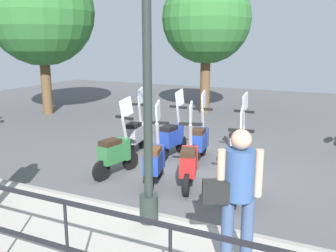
{
  "coord_description": "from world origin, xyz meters",
  "views": [
    {
      "loc": [
        -6.66,
        -2.74,
        2.64
      ],
      "look_at": [
        0.2,
        0.5,
        0.9
      ],
      "focal_mm": 40.0,
      "sensor_mm": 36.0,
      "label": 1
    }
  ],
  "objects_px": {
    "tree_large": "(41,12)",
    "scooter_near_3": "(116,152)",
    "scooter_near_2": "(155,160)",
    "scooter_far_3": "(136,133)",
    "scooter_far_1": "(200,140)",
    "scooter_near_1": "(189,162)",
    "scooter_far_2": "(172,137)",
    "scooter_far_0": "(239,143)",
    "tree_distant": "(206,19)",
    "lamp_post_near": "(147,77)",
    "scooter_near_0": "(238,172)",
    "pedestrian_with_bag": "(237,189)"
  },
  "relations": [
    {
      "from": "tree_large",
      "to": "scooter_far_0",
      "type": "distance_m",
      "value": 8.92
    },
    {
      "from": "tree_large",
      "to": "scooter_near_0",
      "type": "distance_m",
      "value": 9.98
    },
    {
      "from": "scooter_near_0",
      "to": "scooter_far_3",
      "type": "height_order",
      "value": "same"
    },
    {
      "from": "scooter_near_2",
      "to": "pedestrian_with_bag",
      "type": "bearing_deg",
      "value": -150.38
    },
    {
      "from": "tree_distant",
      "to": "scooter_far_0",
      "type": "relative_size",
      "value": 3.24
    },
    {
      "from": "scooter_far_3",
      "to": "tree_distant",
      "type": "bearing_deg",
      "value": -4.47
    },
    {
      "from": "scooter_near_0",
      "to": "scooter_near_1",
      "type": "height_order",
      "value": "same"
    },
    {
      "from": "pedestrian_with_bag",
      "to": "tree_large",
      "type": "xyz_separation_m",
      "value": [
        6.68,
        8.89,
        2.52
      ]
    },
    {
      "from": "scooter_near_1",
      "to": "tree_large",
      "type": "bearing_deg",
      "value": 42.01
    },
    {
      "from": "lamp_post_near",
      "to": "scooter_near_2",
      "type": "bearing_deg",
      "value": 24.73
    },
    {
      "from": "scooter_near_1",
      "to": "scooter_far_2",
      "type": "height_order",
      "value": "same"
    },
    {
      "from": "scooter_far_2",
      "to": "scooter_far_3",
      "type": "distance_m",
      "value": 0.92
    },
    {
      "from": "tree_large",
      "to": "scooter_near_3",
      "type": "height_order",
      "value": "tree_large"
    },
    {
      "from": "scooter_far_0",
      "to": "scooter_far_1",
      "type": "relative_size",
      "value": 1.0
    },
    {
      "from": "lamp_post_near",
      "to": "scooter_near_2",
      "type": "height_order",
      "value": "lamp_post_near"
    },
    {
      "from": "scooter_near_1",
      "to": "scooter_near_0",
      "type": "bearing_deg",
      "value": -114.31
    },
    {
      "from": "lamp_post_near",
      "to": "scooter_near_3",
      "type": "relative_size",
      "value": 2.96
    },
    {
      "from": "tree_large",
      "to": "scooter_far_3",
      "type": "relative_size",
      "value": 3.56
    },
    {
      "from": "scooter_near_3",
      "to": "scooter_far_3",
      "type": "height_order",
      "value": "same"
    },
    {
      "from": "lamp_post_near",
      "to": "scooter_far_1",
      "type": "height_order",
      "value": "lamp_post_near"
    },
    {
      "from": "scooter_near_1",
      "to": "scooter_far_3",
      "type": "distance_m",
      "value": 2.44
    },
    {
      "from": "scooter_far_1",
      "to": "scooter_near_1",
      "type": "bearing_deg",
      "value": -174.32
    },
    {
      "from": "tree_distant",
      "to": "scooter_near_1",
      "type": "bearing_deg",
      "value": -162.39
    },
    {
      "from": "scooter_near_1",
      "to": "scooter_near_3",
      "type": "distance_m",
      "value": 1.56
    },
    {
      "from": "tree_large",
      "to": "tree_distant",
      "type": "bearing_deg",
      "value": -63.01
    },
    {
      "from": "tree_distant",
      "to": "lamp_post_near",
      "type": "bearing_deg",
      "value": -165.05
    },
    {
      "from": "scooter_near_2",
      "to": "scooter_far_2",
      "type": "distance_m",
      "value": 1.77
    },
    {
      "from": "scooter_near_1",
      "to": "scooter_far_3",
      "type": "height_order",
      "value": "same"
    },
    {
      "from": "scooter_near_0",
      "to": "scooter_far_1",
      "type": "height_order",
      "value": "same"
    },
    {
      "from": "scooter_near_2",
      "to": "scooter_far_3",
      "type": "distance_m",
      "value": 2.11
    },
    {
      "from": "scooter_far_0",
      "to": "tree_distant",
      "type": "bearing_deg",
      "value": 28.36
    },
    {
      "from": "tree_distant",
      "to": "scooter_far_2",
      "type": "height_order",
      "value": "tree_distant"
    },
    {
      "from": "tree_distant",
      "to": "scooter_far_2",
      "type": "relative_size",
      "value": 3.24
    },
    {
      "from": "tree_large",
      "to": "scooter_far_1",
      "type": "distance_m",
      "value": 8.2
    },
    {
      "from": "scooter_near_1",
      "to": "scooter_near_2",
      "type": "distance_m",
      "value": 0.64
    },
    {
      "from": "scooter_far_1",
      "to": "tree_large",
      "type": "bearing_deg",
      "value": 60.02
    },
    {
      "from": "pedestrian_with_bag",
      "to": "scooter_near_0",
      "type": "height_order",
      "value": "pedestrian_with_bag"
    },
    {
      "from": "lamp_post_near",
      "to": "scooter_far_2",
      "type": "relative_size",
      "value": 2.96
    },
    {
      "from": "lamp_post_near",
      "to": "scooter_far_2",
      "type": "bearing_deg",
      "value": 19.36
    },
    {
      "from": "scooter_far_2",
      "to": "scooter_near_0",
      "type": "bearing_deg",
      "value": -123.7
    },
    {
      "from": "scooter_near_2",
      "to": "scooter_far_0",
      "type": "bearing_deg",
      "value": -46.57
    },
    {
      "from": "scooter_near_1",
      "to": "scooter_far_1",
      "type": "bearing_deg",
      "value": -3.69
    },
    {
      "from": "lamp_post_near",
      "to": "scooter_far_2",
      "type": "height_order",
      "value": "lamp_post_near"
    },
    {
      "from": "scooter_near_3",
      "to": "scooter_far_2",
      "type": "height_order",
      "value": "same"
    },
    {
      "from": "scooter_far_0",
      "to": "lamp_post_near",
      "type": "bearing_deg",
      "value": 175.09
    },
    {
      "from": "scooter_near_1",
      "to": "scooter_far_3",
      "type": "relative_size",
      "value": 1.0
    },
    {
      "from": "scooter_near_0",
      "to": "scooter_near_1",
      "type": "distance_m",
      "value": 0.94
    },
    {
      "from": "tree_large",
      "to": "scooter_far_3",
      "type": "distance_m",
      "value": 6.93
    },
    {
      "from": "scooter_far_2",
      "to": "scooter_far_1",
      "type": "bearing_deg",
      "value": -83.63
    },
    {
      "from": "pedestrian_with_bag",
      "to": "tree_distant",
      "type": "height_order",
      "value": "tree_distant"
    }
  ]
}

